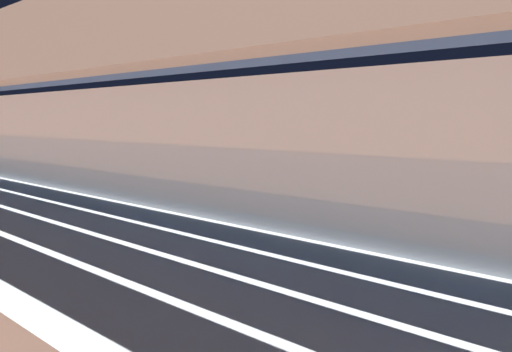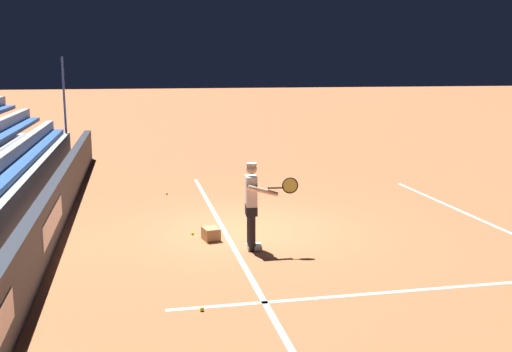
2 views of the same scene
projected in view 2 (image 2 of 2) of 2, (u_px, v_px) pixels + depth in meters
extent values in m
plane|color=#B7663D|center=(247.00, 229.00, 13.16)|extent=(160.00, 160.00, 0.00)
cube|color=white|center=(224.00, 230.00, 13.06)|extent=(12.00, 0.10, 0.01)
cube|color=white|center=(473.00, 217.00, 14.25)|extent=(8.22, 0.10, 0.01)
cube|color=#2D333D|center=(52.00, 214.00, 12.25)|extent=(22.14, 0.24, 1.10)
cube|color=silver|center=(53.00, 220.00, 11.54)|extent=(2.80, 0.01, 0.44)
cylinder|color=#4C70B2|center=(65.00, 111.00, 21.68)|extent=(0.08, 0.08, 3.85)
cylinder|color=black|center=(251.00, 226.00, 11.76)|extent=(0.15, 0.15, 0.88)
cylinder|color=black|center=(252.00, 229.00, 11.55)|extent=(0.15, 0.15, 0.88)
cube|color=white|center=(254.00, 245.00, 11.84)|extent=(0.14, 0.29, 0.09)
cube|color=white|center=(255.00, 249.00, 11.62)|extent=(0.14, 0.29, 0.09)
cube|color=black|center=(251.00, 210.00, 11.59)|extent=(0.36, 0.25, 0.20)
cube|color=white|center=(251.00, 191.00, 11.52)|extent=(0.38, 0.24, 0.58)
sphere|color=beige|center=(252.00, 169.00, 11.44)|extent=(0.21, 0.21, 0.21)
cylinder|color=white|center=(252.00, 164.00, 11.43)|extent=(0.20, 0.20, 0.05)
cylinder|color=beige|center=(250.00, 190.00, 11.77)|extent=(0.09, 0.09, 0.56)
cylinder|color=beige|center=(263.00, 191.00, 11.29)|extent=(0.15, 0.59, 0.24)
cylinder|color=black|center=(275.00, 188.00, 11.31)|extent=(0.06, 0.30, 0.03)
torus|color=black|center=(290.00, 186.00, 11.33)|extent=(0.05, 0.31, 0.31)
cylinder|color=#D6D14C|center=(290.00, 186.00, 11.33)|extent=(0.03, 0.27, 0.27)
cube|color=#A87F51|center=(211.00, 234.00, 12.33)|extent=(0.45, 0.37, 0.26)
sphere|color=#CCE533|center=(193.00, 233.00, 12.72)|extent=(0.07, 0.07, 0.07)
sphere|color=#CCE533|center=(202.00, 309.00, 8.78)|extent=(0.07, 0.07, 0.07)
sphere|color=#CCE533|center=(248.00, 200.00, 15.86)|extent=(0.07, 0.07, 0.07)
sphere|color=#CCE533|center=(167.00, 193.00, 16.66)|extent=(0.07, 0.07, 0.07)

